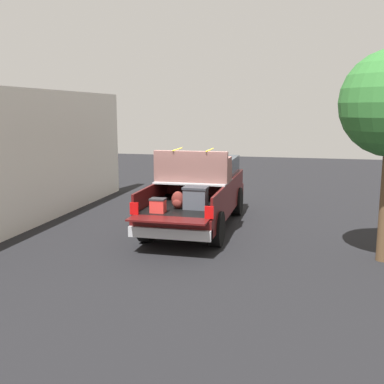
{
  "coord_description": "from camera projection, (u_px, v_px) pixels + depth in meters",
  "views": [
    {
      "loc": [
        -12.38,
        -2.84,
        3.28
      ],
      "look_at": [
        -0.6,
        0.0,
        1.1
      ],
      "focal_mm": 43.13,
      "sensor_mm": 36.0,
      "label": 1
    }
  ],
  "objects": [
    {
      "name": "ground_plane",
      "position": [
        197.0,
        226.0,
        13.08
      ],
      "size": [
        40.0,
        40.0,
        0.0
      ],
      "primitive_type": "plane",
      "color": "black"
    },
    {
      "name": "pickup_truck",
      "position": [
        200.0,
        191.0,
        13.26
      ],
      "size": [
        6.05,
        2.06,
        2.23
      ],
      "color": "#470F0F",
      "rests_on": "ground_plane"
    },
    {
      "name": "building_facade",
      "position": [
        38.0,
        157.0,
        13.26
      ],
      "size": [
        10.99,
        0.36,
        3.85
      ],
      "primitive_type": "cube",
      "color": "silver",
      "rests_on": "ground_plane"
    }
  ]
}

